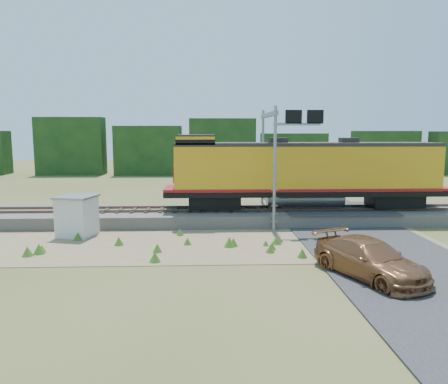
{
  "coord_description": "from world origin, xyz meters",
  "views": [
    {
      "loc": [
        -1.51,
        -22.27,
        5.93
      ],
      "look_at": [
        -0.53,
        3.0,
        2.4
      ],
      "focal_mm": 35.0,
      "sensor_mm": 36.0,
      "label": 1
    }
  ],
  "objects_px": {
    "signal_gantry": "(276,138)",
    "car": "(370,259)",
    "shed": "(77,216)",
    "locomotive": "(302,172)"
  },
  "relations": [
    {
      "from": "locomotive",
      "to": "shed",
      "type": "height_order",
      "value": "locomotive"
    },
    {
      "from": "locomotive",
      "to": "car",
      "type": "relative_size",
      "value": 3.44
    },
    {
      "from": "shed",
      "to": "signal_gantry",
      "type": "distance_m",
      "value": 12.88
    },
    {
      "from": "locomotive",
      "to": "signal_gantry",
      "type": "bearing_deg",
      "value": -159.89
    },
    {
      "from": "signal_gantry",
      "to": "car",
      "type": "bearing_deg",
      "value": -78.21
    },
    {
      "from": "shed",
      "to": "car",
      "type": "bearing_deg",
      "value": -14.24
    },
    {
      "from": "signal_gantry",
      "to": "car",
      "type": "xyz_separation_m",
      "value": [
        2.23,
        -10.66,
        -4.75
      ]
    },
    {
      "from": "shed",
      "to": "locomotive",
      "type": "bearing_deg",
      "value": 29.65
    },
    {
      "from": "car",
      "to": "locomotive",
      "type": "bearing_deg",
      "value": 68.36
    },
    {
      "from": "shed",
      "to": "signal_gantry",
      "type": "height_order",
      "value": "signal_gantry"
    }
  ]
}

